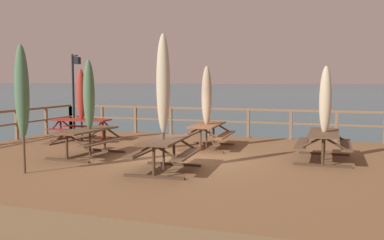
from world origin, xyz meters
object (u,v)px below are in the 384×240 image
object	(u,v)px
picnic_table_back_left	(207,131)
picnic_table_front_left	(81,125)
patio_umbrella_tall_mid_left	(22,92)
lamp_post_hooked	(75,81)
patio_umbrella_tall_mid_right	(81,95)
patio_umbrella_short_front	(163,85)
patio_umbrella_short_mid	(89,95)
picnic_table_mid_centre	(324,139)
patio_umbrella_tall_back_right	(207,96)
picnic_table_mid_right	(87,136)
picnic_table_back_right	(165,148)
patio_umbrella_tall_back_left	(325,101)

from	to	relation	value
picnic_table_back_left	picnic_table_front_left	xyz separation A→B (m)	(-4.72, 0.17, -0.00)
patio_umbrella_tall_mid_left	lamp_post_hooked	distance (m)	7.95
patio_umbrella_tall_mid_right	patio_umbrella_tall_mid_left	size ratio (longest dim) A/B	0.86
patio_umbrella_tall_mid_right	patio_umbrella_tall_mid_left	distance (m)	5.30
patio_umbrella_tall_mid_right	patio_umbrella_short_front	bearing A→B (deg)	-38.45
patio_umbrella_short_mid	patio_umbrella_tall_mid_left	distance (m)	2.46
picnic_table_back_left	patio_umbrella_tall_mid_left	bearing A→B (deg)	-120.75
picnic_table_mid_centre	patio_umbrella_short_mid	bearing A→B (deg)	-166.57
patio_umbrella_tall_back_right	patio_umbrella_short_front	size ratio (longest dim) A/B	0.80
patio_umbrella_short_mid	patio_umbrella_short_front	size ratio (longest dim) A/B	0.84
picnic_table_front_left	patio_umbrella_short_front	xyz separation A→B (m)	(4.76, -3.79, 1.48)
picnic_table_mid_right	picnic_table_back_right	xyz separation A→B (m)	(2.85, -1.15, -0.01)
picnic_table_front_left	lamp_post_hooked	xyz separation A→B (m)	(-1.67, 2.10, 1.55)
patio_umbrella_short_front	picnic_table_mid_centre	bearing A→B (deg)	37.55
picnic_table_mid_right	patio_umbrella_tall_back_left	xyz separation A→B (m)	(6.34, 1.58, 1.04)
picnic_table_mid_right	patio_umbrella_tall_back_right	bearing A→B (deg)	41.64
picnic_table_mid_centre	picnic_table_front_left	distance (m)	8.33
patio_umbrella_short_front	patio_umbrella_tall_mid_left	world-z (taller)	patio_umbrella_short_front
patio_umbrella_short_mid	patio_umbrella_tall_mid_right	size ratio (longest dim) A/B	1.07
patio_umbrella_tall_mid_right	patio_umbrella_short_mid	bearing A→B (deg)	-52.53
picnic_table_back_left	picnic_table_back_right	bearing A→B (deg)	-89.01
picnic_table_mid_centre	patio_umbrella_short_mid	world-z (taller)	patio_umbrella_short_mid
picnic_table_back_right	patio_umbrella_tall_back_left	size ratio (longest dim) A/B	0.77
picnic_table_front_left	picnic_table_mid_right	bearing A→B (deg)	-53.80
lamp_post_hooked	picnic_table_back_left	bearing A→B (deg)	-19.53
picnic_table_mid_right	picnic_table_back_left	world-z (taller)	same
picnic_table_mid_right	patio_umbrella_tall_mid_right	size ratio (longest dim) A/B	0.86
picnic_table_back_left	lamp_post_hooked	size ratio (longest dim) A/B	0.65
picnic_table_back_right	patio_umbrella_short_mid	distance (m)	3.25
picnic_table_mid_right	picnic_table_front_left	world-z (taller)	same
patio_umbrella_short_front	picnic_table_mid_right	bearing A→B (deg)	157.84
picnic_table_back_left	picnic_table_front_left	distance (m)	4.72
picnic_table_mid_right	picnic_table_back_left	distance (m)	3.73
patio_umbrella_tall_back_left	lamp_post_hooked	xyz separation A→B (m)	(-9.93, 3.15, 0.51)
picnic_table_mid_centre	patio_umbrella_tall_back_right	bearing A→B (deg)	165.48
patio_umbrella_tall_back_right	patio_umbrella_tall_back_left	bearing A→B (deg)	-13.85
picnic_table_mid_centre	picnic_table_back_right	world-z (taller)	same
picnic_table_mid_right	patio_umbrella_tall_mid_right	world-z (taller)	patio_umbrella_tall_mid_right
picnic_table_front_left	lamp_post_hooked	distance (m)	3.10
picnic_table_back_right	patio_umbrella_tall_back_right	size ratio (longest dim) A/B	0.75
picnic_table_mid_centre	patio_umbrella_tall_mid_right	bearing A→B (deg)	172.72
picnic_table_front_left	picnic_table_back_left	bearing A→B (deg)	-2.02
picnic_table_mid_centre	patio_umbrella_short_front	xyz separation A→B (m)	(-3.50, -2.69, 1.48)
picnic_table_front_left	patio_umbrella_tall_mid_right	xyz separation A→B (m)	(0.05, -0.05, 1.06)
picnic_table_back_left	patio_umbrella_short_front	world-z (taller)	patio_umbrella_short_front
patio_umbrella_short_mid	patio_umbrella_tall_back_right	world-z (taller)	patio_umbrella_short_mid
picnic_table_mid_right	picnic_table_back_left	bearing A→B (deg)	41.49
lamp_post_hooked	picnic_table_front_left	bearing A→B (deg)	-51.55
picnic_table_back_left	picnic_table_back_right	xyz separation A→B (m)	(0.06, -3.62, -0.01)
picnic_table_back_right	patio_umbrella_tall_mid_left	bearing A→B (deg)	-157.03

